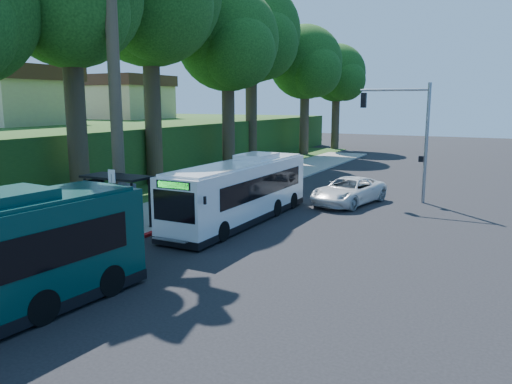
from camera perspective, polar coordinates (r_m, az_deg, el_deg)
The scene contains 15 objects.
ground at distance 23.15m, azimuth 2.79°, elevation -4.56°, with size 140.00×140.00×0.00m, color black.
sidewalk at distance 26.86m, azimuth -11.57°, elevation -2.53°, with size 4.50×70.00×0.12m, color gray.
red_curb at distance 22.45m, azimuth -13.31°, elevation -5.14°, with size 0.25×30.00×0.13m, color maroon.
grass_verge at distance 34.22m, azimuth -13.86°, elevation 0.08°, with size 8.00×70.00×0.06m, color #234719.
bus_shelter at distance 24.37m, azimuth -15.81°, elevation 0.16°, with size 3.20×1.51×2.55m.
stop_sign_pole at distance 21.54m, azimuth -16.06°, elevation -0.41°, with size 0.35×0.06×3.17m.
traffic_signal_pole at distance 30.92m, azimuth 17.11°, elevation 7.07°, with size 4.10×0.30×7.00m.
hillside_backdrop at distance 50.29m, azimuth -18.01°, elevation 5.84°, with size 24.00×60.00×8.80m.
tree_0 at distance 30.12m, azimuth -20.52°, elevation 19.76°, with size 8.40×8.00×15.70m.
tree_2 at distance 42.28m, azimuth -3.15°, elevation 16.48°, with size 8.82×8.40×15.12m.
tree_3 at distance 50.37m, azimuth -0.44°, elevation 17.23°, with size 10.08×9.60×17.28m.
tree_4 at distance 56.41m, azimuth 5.74°, elevation 14.14°, with size 8.40×8.00×14.14m.
tree_5 at distance 63.56m, azimuth 9.27°, elevation 12.94°, with size 7.35×7.00×12.86m.
white_bus at distance 24.81m, azimuth -1.71°, elevation 0.21°, with size 2.44×10.92×3.25m.
pickup at distance 29.70m, azimuth 10.54°, elevation 0.13°, with size 2.56×5.55×1.54m, color silver.
Camera 1 is at (9.13, -20.42, 5.95)m, focal length 35.00 mm.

